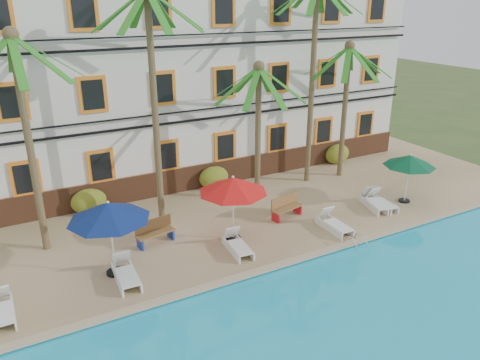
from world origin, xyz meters
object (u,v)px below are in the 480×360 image
lounger_b (126,273)px  palm_b (153,80)px  palm_e (346,91)px  umbrella_red (233,185)px  bench_right (286,206)px  palm_d (313,58)px  umbrella_blue (109,212)px  lounger_e (375,202)px  umbrella_green (410,161)px  palm_a (24,115)px  lounger_c (237,245)px  palm_c (258,112)px  lounger_a (2,309)px  bench_left (154,231)px  lounger_d (334,223)px  pool_ladder (355,244)px  lounger_f (381,202)px

lounger_b → palm_b: bearing=54.8°
palm_e → umbrella_red: size_ratio=2.60×
bench_right → lounger_b: bearing=-168.3°
palm_d → palm_e: size_ratio=1.42×
palm_b → bench_right: (4.75, -2.10, -5.36)m
palm_b → umbrella_blue: 5.39m
palm_d → palm_e: (1.94, -0.21, -1.64)m
umbrella_red → lounger_e: (6.84, -0.42, -1.96)m
umbrella_red → umbrella_green: umbrella_red is taller
palm_a → lounger_c: size_ratio=4.51×
palm_e → lounger_c: size_ratio=3.90×
umbrella_blue → umbrella_red: umbrella_blue is taller
lounger_e → palm_d: bearing=98.9°
palm_e → lounger_c: (-8.43, -4.39, -4.16)m
palm_b → umbrella_red: 4.92m
palm_c → lounger_c: 6.19m
lounger_a → bench_left: bearing=21.9°
lounger_d → lounger_e: bearing=15.2°
palm_c → umbrella_green: 7.05m
umbrella_red → bench_right: size_ratio=1.67×
lounger_b → palm_e: bearing=19.0°
umbrella_blue → umbrella_red: size_ratio=1.03×
palm_a → palm_c: palm_a is taller
palm_d → lounger_b: 12.90m
palm_c → palm_a: bearing=-178.6°
umbrella_green → pool_ladder: 5.43m
lounger_a → bench_left: size_ratio=1.08×
palm_a → palm_c: (9.18, 0.22, -0.95)m
lounger_d → bench_left: (-6.64, 2.40, 0.20)m
lounger_c → lounger_f: bearing=2.8°
palm_e → umbrella_blue: (-12.75, -3.73, -2.13)m
pool_ladder → palm_b: bearing=137.0°
palm_d → lounger_a: palm_d is taller
umbrella_red → lounger_d: size_ratio=1.48×
palm_a → lounger_c: 8.53m
lounger_d → bench_right: size_ratio=1.13×
umbrella_blue → umbrella_green: bearing=-1.5°
palm_d → lounger_f: palm_d is taller
umbrella_green → bench_left: size_ratio=1.47×
palm_c → umbrella_blue: (-7.38, -3.12, -1.80)m
umbrella_red → lounger_d: umbrella_red is taller
palm_c → lounger_a: palm_c is taller
bench_left → bench_right: size_ratio=1.00×
umbrella_red → lounger_c: bearing=-108.8°
umbrella_red → lounger_d: (3.90, -1.22, -1.96)m
palm_d → palm_a: bearing=-175.3°
bench_right → pool_ladder: (0.99, -3.26, -0.47)m
umbrella_red → bench_right: bearing=13.6°
palm_d → pool_ladder: 9.03m
umbrella_green → lounger_a: size_ratio=1.37×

